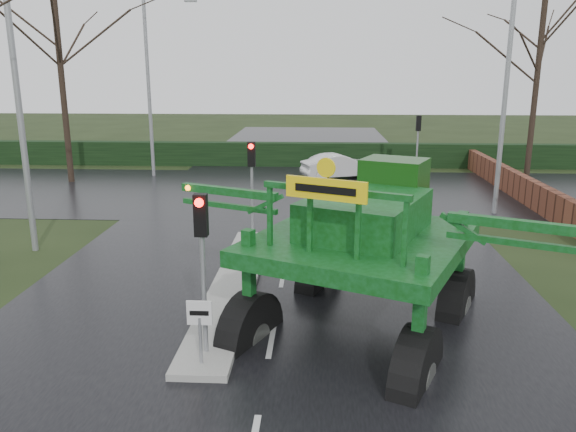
# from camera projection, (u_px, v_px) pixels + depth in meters

# --- Properties ---
(ground) EXTENTS (140.00, 140.00, 0.00)m
(ground) POSITION_uv_depth(u_px,v_px,m) (272.00, 338.00, 12.68)
(ground) COLOR black
(ground) RESTS_ON ground
(road_main) EXTENTS (14.00, 80.00, 0.02)m
(road_main) POSITION_uv_depth(u_px,v_px,m) (292.00, 223.00, 22.35)
(road_main) COLOR black
(road_main) RESTS_ON ground
(road_cross) EXTENTS (80.00, 12.00, 0.02)m
(road_cross) POSITION_uv_depth(u_px,v_px,m) (298.00, 192.00, 28.15)
(road_cross) COLOR black
(road_cross) RESTS_ON ground
(median_island) EXTENTS (1.20, 10.00, 0.16)m
(median_island) POSITION_uv_depth(u_px,v_px,m) (234.00, 285.00, 15.63)
(median_island) COLOR gray
(median_island) RESTS_ON ground
(hedge_row) EXTENTS (44.00, 0.90, 1.50)m
(hedge_row) POSITION_uv_depth(u_px,v_px,m) (303.00, 154.00, 35.71)
(hedge_row) COLOR black
(hedge_row) RESTS_ON ground
(brick_wall) EXTENTS (0.40, 20.00, 1.20)m
(brick_wall) POSITION_uv_depth(u_px,v_px,m) (512.00, 182.00, 27.46)
(brick_wall) COLOR #592D1E
(brick_wall) RESTS_ON ground
(keep_left_sign) EXTENTS (0.50, 0.07, 1.35)m
(keep_left_sign) POSITION_uv_depth(u_px,v_px,m) (200.00, 322.00, 11.03)
(keep_left_sign) COLOR gray
(keep_left_sign) RESTS_ON ground
(traffic_signal_near) EXTENTS (0.26, 0.33, 3.52)m
(traffic_signal_near) POSITION_uv_depth(u_px,v_px,m) (202.00, 240.00, 11.13)
(traffic_signal_near) COLOR gray
(traffic_signal_near) RESTS_ON ground
(traffic_signal_mid) EXTENTS (0.26, 0.33, 3.52)m
(traffic_signal_mid) POSITION_uv_depth(u_px,v_px,m) (252.00, 169.00, 19.35)
(traffic_signal_mid) COLOR gray
(traffic_signal_mid) RESTS_ON ground
(traffic_signal_far) EXTENTS (0.26, 0.33, 3.52)m
(traffic_signal_far) POSITION_uv_depth(u_px,v_px,m) (418.00, 133.00, 31.05)
(traffic_signal_far) COLOR gray
(traffic_signal_far) RESTS_ON ground
(street_light_left_near) EXTENTS (3.85, 0.30, 10.00)m
(street_light_left_near) POSITION_uv_depth(u_px,v_px,m) (24.00, 67.00, 17.42)
(street_light_left_near) COLOR gray
(street_light_left_near) RESTS_ON ground
(street_light_right) EXTENTS (3.85, 0.30, 10.00)m
(street_light_right) POSITION_uv_depth(u_px,v_px,m) (500.00, 68.00, 22.37)
(street_light_right) COLOR gray
(street_light_right) RESTS_ON ground
(street_light_left_far) EXTENTS (3.85, 0.30, 10.00)m
(street_light_left_far) POSITION_uv_depth(u_px,v_px,m) (153.00, 69.00, 30.96)
(street_light_left_far) COLOR gray
(street_light_left_far) RESTS_ON ground
(tree_left_far) EXTENTS (7.70, 7.70, 13.26)m
(tree_left_far) POSITION_uv_depth(u_px,v_px,m) (58.00, 46.00, 28.97)
(tree_left_far) COLOR black
(tree_left_far) RESTS_ON ground
(tree_right_far) EXTENTS (7.00, 7.00, 12.05)m
(tree_right_far) POSITION_uv_depth(u_px,v_px,m) (539.00, 60.00, 30.70)
(tree_right_far) COLOR black
(tree_right_far) RESTS_ON ground
(crop_sprayer) EXTENTS (8.72, 7.19, 5.31)m
(crop_sprayer) POSITION_uv_depth(u_px,v_px,m) (254.00, 228.00, 12.29)
(crop_sprayer) COLOR black
(crop_sprayer) RESTS_ON ground
(white_sedan) EXTENTS (4.40, 2.86, 1.37)m
(white_sedan) POSITION_uv_depth(u_px,v_px,m) (338.00, 178.00, 31.76)
(white_sedan) COLOR silver
(white_sedan) RESTS_ON ground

